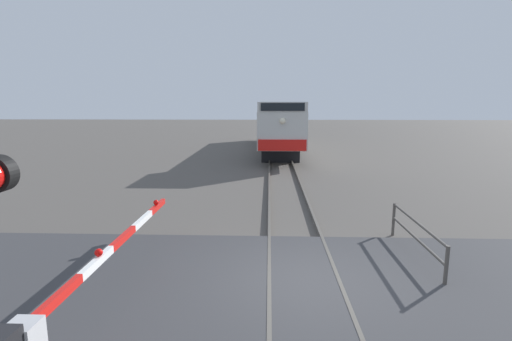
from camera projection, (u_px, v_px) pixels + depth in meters
name	position (u px, v px, depth m)	size (l,w,h in m)	color
ground_plane	(304.00, 287.00, 7.64)	(160.00, 160.00, 0.00)	#514C47
rail_track_left	(269.00, 283.00, 7.65)	(0.08, 80.00, 0.15)	#59544C
rail_track_right	(339.00, 284.00, 7.60)	(0.08, 80.00, 0.15)	#59544C
road_surface	(304.00, 284.00, 7.62)	(36.00, 5.17, 0.14)	#38383A
locomotive	(279.00, 125.00, 29.48)	(2.87, 18.28, 3.81)	black
crossing_gate	(67.00, 306.00, 5.47)	(0.36, 6.58, 1.23)	silver
guard_railing	(416.00, 233.00, 8.96)	(0.08, 3.27, 0.95)	#4C4742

